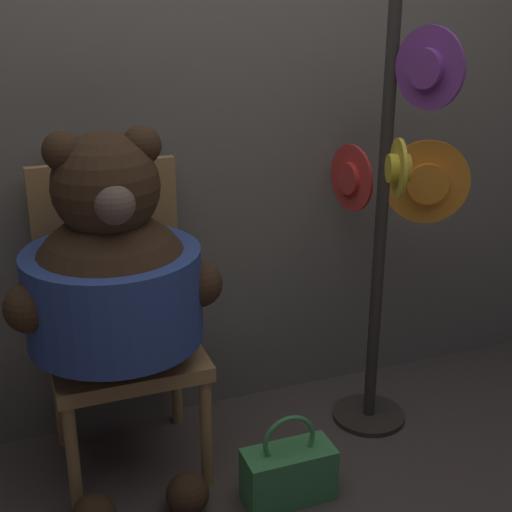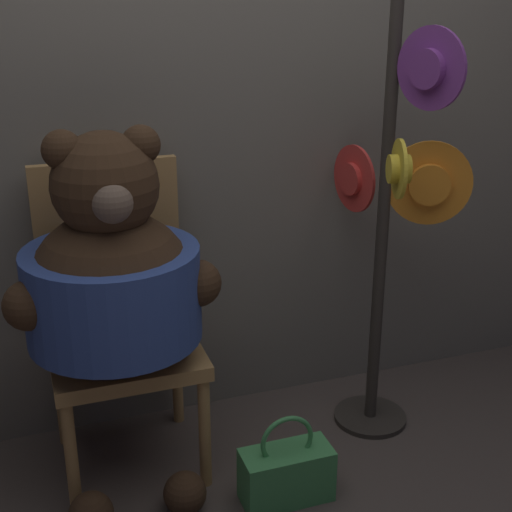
% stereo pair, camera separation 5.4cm
% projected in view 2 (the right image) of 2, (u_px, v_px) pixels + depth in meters
% --- Properties ---
extents(ground_plane, '(14.00, 14.00, 0.00)m').
position_uv_depth(ground_plane, '(282.00, 504.00, 2.33)').
color(ground_plane, '#4C423D').
extents(wall_back, '(8.00, 0.10, 2.23)m').
position_uv_depth(wall_back, '(214.00, 126.00, 2.57)').
color(wall_back, slate).
rests_on(wall_back, ground_plane).
extents(chair, '(0.49, 0.46, 1.05)m').
position_uv_depth(chair, '(119.00, 313.00, 2.43)').
color(chair, '#B2844C').
rests_on(chair, ground_plane).
extents(teddy_bear, '(0.66, 0.59, 1.21)m').
position_uv_depth(teddy_bear, '(113.00, 284.00, 2.21)').
color(teddy_bear, '#3D2819').
rests_on(teddy_bear, ground_plane).
extents(hat_display_rack, '(0.41, 0.58, 1.58)m').
position_uv_depth(hat_display_rack, '(395.00, 214.00, 2.48)').
color(hat_display_rack, '#332D28').
rests_on(hat_display_rack, ground_plane).
extents(handbag_on_ground, '(0.30, 0.14, 0.32)m').
position_uv_depth(handbag_on_ground, '(286.00, 473.00, 2.33)').
color(handbag_on_ground, '#479E56').
rests_on(handbag_on_ground, ground_plane).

